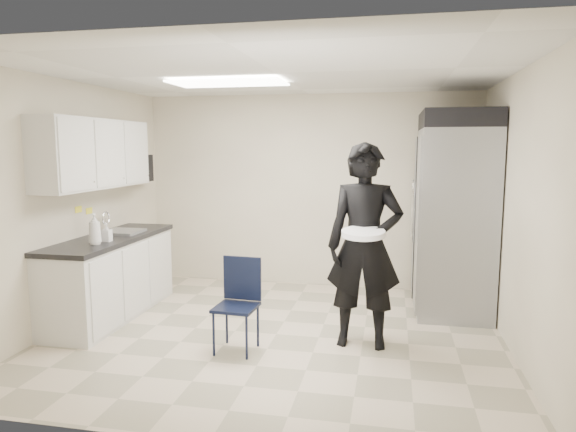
% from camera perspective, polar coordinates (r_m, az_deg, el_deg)
% --- Properties ---
extents(floor, '(4.50, 4.50, 0.00)m').
position_cam_1_polar(floor, '(5.38, -1.31, -12.99)').
color(floor, '#C3B299').
rests_on(floor, ground).
extents(ceiling, '(4.50, 4.50, 0.00)m').
position_cam_1_polar(ceiling, '(5.08, -1.41, 15.60)').
color(ceiling, silver).
rests_on(ceiling, back_wall).
extents(back_wall, '(4.50, 0.00, 4.50)m').
position_cam_1_polar(back_wall, '(7.02, 2.27, 2.80)').
color(back_wall, beige).
rests_on(back_wall, floor).
extents(left_wall, '(0.00, 4.00, 4.00)m').
position_cam_1_polar(left_wall, '(5.98, -22.87, 1.33)').
color(left_wall, beige).
rests_on(left_wall, floor).
extents(right_wall, '(0.00, 4.00, 4.00)m').
position_cam_1_polar(right_wall, '(5.07, 24.27, 0.20)').
color(right_wall, beige).
rests_on(right_wall, floor).
extents(ceiling_panel, '(1.20, 0.60, 0.02)m').
position_cam_1_polar(ceiling_panel, '(5.62, -6.63, 14.49)').
color(ceiling_panel, white).
rests_on(ceiling_panel, ceiling).
extents(lower_counter, '(0.60, 1.90, 0.86)m').
position_cam_1_polar(lower_counter, '(6.14, -19.06, -6.59)').
color(lower_counter, silver).
rests_on(lower_counter, floor).
extents(countertop, '(0.64, 1.95, 0.05)m').
position_cam_1_polar(countertop, '(6.05, -19.25, -2.41)').
color(countertop, black).
rests_on(countertop, lower_counter).
extents(sink, '(0.42, 0.40, 0.14)m').
position_cam_1_polar(sink, '(6.25, -17.92, -2.17)').
color(sink, gray).
rests_on(sink, countertop).
extents(faucet, '(0.02, 0.02, 0.24)m').
position_cam_1_polar(faucet, '(6.33, -19.55, -0.75)').
color(faucet, silver).
rests_on(faucet, countertop).
extents(upper_cabinets, '(0.35, 1.80, 0.75)m').
position_cam_1_polar(upper_cabinets, '(6.02, -20.68, 6.49)').
color(upper_cabinets, silver).
rests_on(upper_cabinets, left_wall).
extents(towel_dispenser, '(0.22, 0.30, 0.35)m').
position_cam_1_polar(towel_dispenser, '(7.06, -16.08, 5.13)').
color(towel_dispenser, black).
rests_on(towel_dispenser, left_wall).
extents(notice_sticker_left, '(0.00, 0.12, 0.07)m').
position_cam_1_polar(notice_sticker_left, '(6.07, -22.26, 0.69)').
color(notice_sticker_left, yellow).
rests_on(notice_sticker_left, left_wall).
extents(notice_sticker_right, '(0.00, 0.12, 0.07)m').
position_cam_1_polar(notice_sticker_right, '(6.24, -21.22, 0.55)').
color(notice_sticker_right, yellow).
rests_on(notice_sticker_right, left_wall).
extents(commercial_fridge, '(0.80, 1.35, 2.10)m').
position_cam_1_polar(commercial_fridge, '(6.28, 17.87, -0.46)').
color(commercial_fridge, gray).
rests_on(commercial_fridge, floor).
extents(fridge_compressor, '(0.80, 1.35, 0.20)m').
position_cam_1_polar(fridge_compressor, '(6.23, 18.31, 10.07)').
color(fridge_compressor, black).
rests_on(fridge_compressor, commercial_fridge).
extents(folding_chair, '(0.40, 0.40, 0.84)m').
position_cam_1_polar(folding_chair, '(4.86, -5.80, -10.08)').
color(folding_chair, black).
rests_on(folding_chair, floor).
extents(man_tuxedo, '(0.72, 0.48, 1.95)m').
position_cam_1_polar(man_tuxedo, '(4.91, 8.50, -3.29)').
color(man_tuxedo, black).
rests_on(man_tuxedo, floor).
extents(bucket_lid, '(0.39, 0.39, 0.05)m').
position_cam_1_polar(bucket_lid, '(4.64, 8.36, -1.91)').
color(bucket_lid, white).
rests_on(bucket_lid, man_tuxedo).
extents(soap_bottle_a, '(0.14, 0.14, 0.32)m').
position_cam_1_polar(soap_bottle_a, '(5.59, -20.69, -1.34)').
color(soap_bottle_a, white).
rests_on(soap_bottle_a, countertop).
extents(soap_bottle_b, '(0.09, 0.09, 0.19)m').
position_cam_1_polar(soap_bottle_b, '(5.73, -19.49, -1.75)').
color(soap_bottle_b, '#B5B6C1').
rests_on(soap_bottle_b, countertop).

